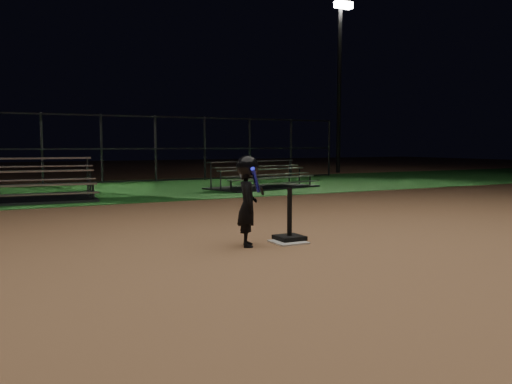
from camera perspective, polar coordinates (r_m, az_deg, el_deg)
name	(u,v)px	position (r m, az deg, el deg)	size (l,w,h in m)	color
ground	(288,243)	(7.52, 3.56, -5.55)	(80.00, 80.00, 0.00)	#9F6D48
grass_strip	(122,189)	(16.82, -14.39, 0.27)	(60.00, 8.00, 0.01)	#184D1A
home_plate	(288,242)	(7.52, 3.56, -5.46)	(0.45, 0.45, 0.02)	beige
batting_tee	(289,230)	(7.61, 3.67, -4.17)	(0.38, 0.38, 0.77)	black
child_batter	(247,198)	(7.16, -0.94, -0.69)	(0.48, 0.61, 1.26)	black
bleacher_left	(1,193)	(14.15, -26.03, -0.12)	(4.49, 2.41, 1.07)	#B0B0B5
bleacher_right	(263,183)	(16.83, 0.81, 1.03)	(3.88, 2.55, 0.87)	silver
backstop_fence	(102,149)	(19.69, -16.49, 4.54)	(20.08, 0.08, 2.50)	#38383D
light_pole_right	(340,73)	(26.75, 9.16, 12.74)	(0.90, 0.53, 8.30)	#2D2D30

